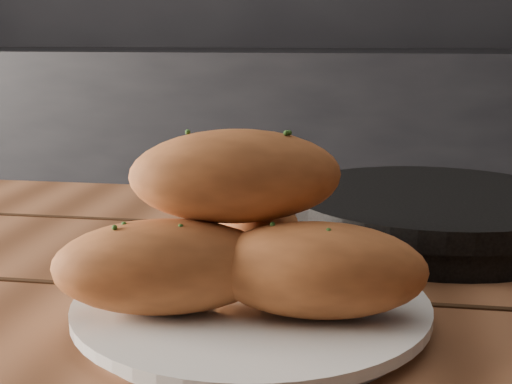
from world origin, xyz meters
name	(u,v)px	position (x,y,z in m)	size (l,w,h in m)	color
counter	(290,201)	(0.00, 1.70, 0.45)	(2.80, 0.60, 0.90)	black
plate	(251,310)	(0.16, 0.08, 0.76)	(0.25, 0.25, 0.02)	silver
bread_rolls	(243,237)	(0.15, 0.08, 0.81)	(0.25, 0.21, 0.12)	#C46B36
skillet	(434,214)	(0.30, 0.32, 0.77)	(0.42, 0.29, 0.05)	black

